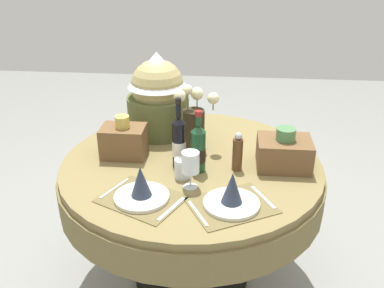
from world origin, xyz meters
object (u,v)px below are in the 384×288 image
(gift_tub_back_left, at_px, (158,92))
(woven_basket_side_left, at_px, (124,140))
(flower_vase, at_px, (194,122))
(wine_glass_right, at_px, (190,163))
(wine_bottle_centre, at_px, (198,148))
(tumbler_near_left, at_px, (182,168))
(woven_basket_side_right, at_px, (284,152))
(wine_bottle_left, at_px, (179,142))
(dining_table, at_px, (191,183))
(place_setting_right, at_px, (232,196))
(pepper_mill, at_px, (238,153))
(place_setting_left, at_px, (141,190))

(gift_tub_back_left, height_order, woven_basket_side_left, gift_tub_back_left)
(flower_vase, relative_size, wine_glass_right, 2.07)
(wine_bottle_centre, bearing_deg, tumbler_near_left, -133.20)
(tumbler_near_left, height_order, woven_basket_side_left, woven_basket_side_left)
(wine_glass_right, distance_m, woven_basket_side_right, 0.50)
(wine_bottle_left, height_order, wine_glass_right, wine_bottle_left)
(wine_glass_right, xyz_separation_m, woven_basket_side_right, (0.44, 0.24, -0.05))
(flower_vase, relative_size, wine_bottle_centre, 1.18)
(woven_basket_side_right, bearing_deg, tumbler_near_left, -162.35)
(wine_bottle_left, bearing_deg, dining_table, 47.88)
(tumbler_near_left, bearing_deg, place_setting_right, -42.85)
(dining_table, relative_size, woven_basket_side_left, 5.99)
(gift_tub_back_left, relative_size, woven_basket_side_right, 1.82)
(tumbler_near_left, distance_m, pepper_mill, 0.28)
(wine_bottle_left, xyz_separation_m, gift_tub_back_left, (-0.17, 0.40, 0.11))
(place_setting_right, bearing_deg, flower_vase, 111.78)
(place_setting_left, xyz_separation_m, wine_glass_right, (0.20, 0.12, 0.08))
(gift_tub_back_left, bearing_deg, wine_bottle_centre, -58.70)
(place_setting_left, bearing_deg, wine_bottle_left, 67.81)
(place_setting_left, xyz_separation_m, woven_basket_side_left, (-0.17, 0.40, 0.04))
(pepper_mill, xyz_separation_m, woven_basket_side_right, (0.23, 0.05, -0.01))
(wine_bottle_left, height_order, tumbler_near_left, wine_bottle_left)
(tumbler_near_left, xyz_separation_m, woven_basket_side_left, (-0.32, 0.20, 0.04))
(woven_basket_side_right, bearing_deg, wine_bottle_centre, -169.04)
(wine_bottle_left, height_order, gift_tub_back_left, gift_tub_back_left)
(place_setting_right, relative_size, tumbler_near_left, 4.45)
(flower_vase, bearing_deg, wine_glass_right, -86.95)
(tumbler_near_left, distance_m, gift_tub_back_left, 0.58)
(wine_glass_right, height_order, gift_tub_back_left, gift_tub_back_left)
(place_setting_left, distance_m, place_setting_right, 0.39)
(wine_bottle_left, bearing_deg, place_setting_right, -51.12)
(flower_vase, bearing_deg, wine_bottle_centre, -79.59)
(place_setting_right, bearing_deg, wine_glass_right, 144.26)
(tumbler_near_left, bearing_deg, dining_table, 80.36)
(woven_basket_side_left, bearing_deg, dining_table, -4.97)
(dining_table, distance_m, flower_vase, 0.32)
(dining_table, height_order, woven_basket_side_right, woven_basket_side_right)
(pepper_mill, bearing_deg, wine_bottle_left, 179.21)
(place_setting_right, distance_m, woven_basket_side_left, 0.70)
(tumbler_near_left, height_order, pepper_mill, pepper_mill)
(place_setting_right, distance_m, woven_basket_side_right, 0.45)
(dining_table, bearing_deg, woven_basket_side_left, 175.03)
(pepper_mill, bearing_deg, wine_bottle_centre, -171.39)
(flower_vase, distance_m, woven_basket_side_left, 0.37)
(place_setting_right, relative_size, wine_bottle_centre, 1.36)
(wine_bottle_centre, bearing_deg, gift_tub_back_left, 121.30)
(wine_bottle_left, bearing_deg, woven_basket_side_right, 5.36)
(flower_vase, bearing_deg, wine_bottle_left, -105.49)
(dining_table, xyz_separation_m, tumbler_near_left, (-0.03, -0.17, 0.18))
(dining_table, distance_m, place_setting_right, 0.47)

